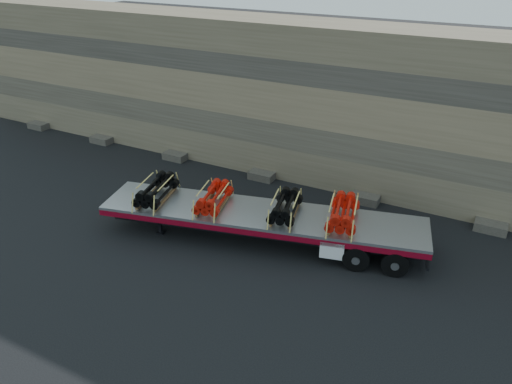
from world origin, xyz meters
The scene contains 7 objects.
ground centered at (0.00, 0.00, 0.00)m, with size 120.00×120.00×0.00m, color black.
rock_wall centered at (0.00, 6.50, 3.50)m, with size 44.00×3.00×7.00m, color #7A6B54.
trailer centered at (-0.57, -0.06, 0.60)m, with size 11.94×2.30×1.19m, color #B8BBC0, non-canonical shape.
bundle_front centered at (-4.58, -1.02, 1.56)m, with size 1.03×2.06×0.73m, color black, non-canonical shape.
bundle_midfront centered at (-2.35, -0.49, 1.54)m, with size 0.98×1.96×0.69m, color red, non-canonical shape.
bundle_midrear centered at (0.30, 0.15, 1.53)m, with size 0.96×1.92×0.68m, color black, non-canonical shape.
bundle_rear centered at (2.30, 0.63, 1.56)m, with size 1.03×2.06×0.73m, color red, non-canonical shape.
Camera 1 is at (6.72, -14.22, 10.15)m, focal length 35.00 mm.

